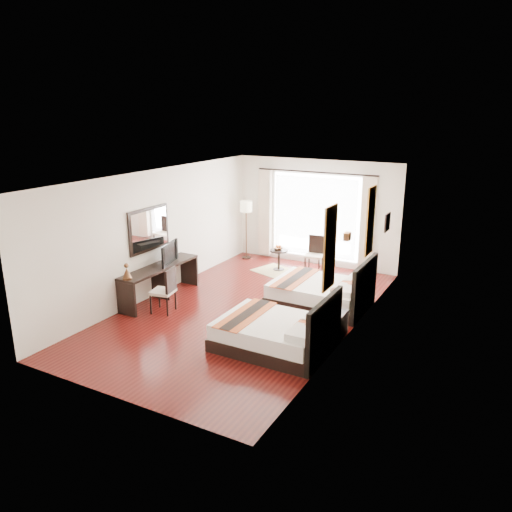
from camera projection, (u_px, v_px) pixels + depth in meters
The scene contains 29 objects.
floor at pixel (246, 310), 10.43m from camera, with size 4.50×7.50×0.01m, color #390B0A.
ceiling at pixel (245, 177), 9.63m from camera, with size 4.50×7.50×0.02m, color white.
wall_headboard at pixel (353, 262), 8.99m from camera, with size 0.01×7.50×2.80m, color silver.
wall_desk at pixel (158, 233), 11.06m from camera, with size 0.01×7.50×2.80m, color silver.
wall_window at pixel (316, 213), 13.17m from camera, with size 4.50×0.01×2.80m, color silver.
wall_entry at pixel (110, 309), 6.87m from camera, with size 4.50×0.01×2.80m, color silver.
window_glass at pixel (315, 217), 13.19m from camera, with size 2.40×0.02×2.20m, color white.
sheer_curtain at pixel (314, 217), 13.14m from camera, with size 2.30×0.02×2.10m, color white.
drape_left at pixel (265, 213), 13.78m from camera, with size 0.35×0.14×2.35m, color #BAA590.
drape_right at pixel (368, 224), 12.44m from camera, with size 0.35×0.14×2.35m, color #BAA590.
art_panel_near at pixel (330, 248), 7.83m from camera, with size 0.03×0.50×1.35m, color maroon.
art_panel_far at pixel (370, 221), 9.70m from camera, with size 0.03×0.50×1.35m, color maroon.
wall_sconce at pixel (347, 236), 8.66m from camera, with size 0.10×0.14×0.14m, color #492D1A.
mirror_frame at pixel (149, 229), 10.74m from camera, with size 0.04×1.25×0.95m, color black.
mirror_glass at pixel (150, 229), 10.73m from camera, with size 0.01×1.12×0.82m, color white.
bed_near at pixel (277, 333), 8.71m from camera, with size 1.94×1.51×1.09m.
bed_far at pixel (323, 293), 10.59m from camera, with size 1.99×1.55×1.12m.
nightstand at pixel (334, 324), 9.22m from camera, with size 0.39×0.48×0.46m, color black.
table_lamp at pixel (336, 296), 9.16m from camera, with size 0.23×0.23×0.37m.
vase at pixel (333, 309), 9.01m from camera, with size 0.13×0.13×0.13m, color black.
console_desk at pixel (160, 282), 10.97m from camera, with size 0.50×2.20×0.76m, color black.
television at pixel (166, 253), 10.99m from camera, with size 0.83×0.11×0.48m, color black.
bronze_figurine at pixel (127, 272), 9.98m from camera, with size 0.20×0.20×0.29m, color #492D1A, non-canonical shape.
desk_chair at pixel (164, 299), 10.27m from camera, with size 0.52×0.52×0.96m.
floor_lamp at pixel (246, 210), 13.64m from camera, with size 0.33×0.33×1.62m.
side_table at pixel (279, 260), 12.94m from camera, with size 0.47×0.47×0.54m, color black.
fruit_bowl at pixel (278, 249), 12.88m from camera, with size 0.22×0.22×0.05m, color #4A2E1A.
window_chair at pixel (314, 261), 12.82m from camera, with size 0.48×0.48×0.93m.
jute_rug at pixel (279, 272), 12.82m from camera, with size 1.29×0.87×0.01m, color tan.
Camera 1 is at (4.83, -8.38, 4.07)m, focal length 35.00 mm.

